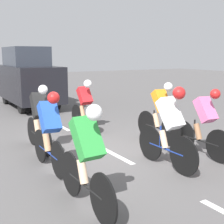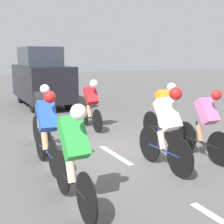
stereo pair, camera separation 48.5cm
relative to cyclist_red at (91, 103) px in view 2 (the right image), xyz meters
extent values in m
plane|color=#565454|center=(0.45, 2.08, -0.77)|extent=(60.00, 60.00, 0.00)
cube|color=white|center=(0.45, 2.41, -0.77)|extent=(0.12, 1.40, 0.01)
cube|color=white|center=(0.45, -0.79, -0.77)|extent=(0.12, 1.40, 0.01)
cylinder|color=black|center=(-0.01, -0.58, -0.45)|extent=(0.03, 0.65, 0.65)
cylinder|color=black|center=(-0.01, 0.42, -0.45)|extent=(0.03, 0.65, 0.65)
cylinder|color=black|center=(-0.01, -0.08, -0.45)|extent=(0.04, 1.00, 0.04)
cylinder|color=black|center=(-0.01, -0.26, -0.24)|extent=(0.04, 0.04, 0.42)
cylinder|color=#1999D8|center=(-0.01, -0.13, -0.35)|extent=(0.07, 0.07, 0.16)
cylinder|color=tan|center=(-0.01, -0.16, -0.27)|extent=(0.12, 0.23, 0.36)
cube|color=red|center=(0.00, 0.02, 0.22)|extent=(0.34, 0.45, 0.53)
sphere|color=white|center=(0.01, 0.24, 0.57)|extent=(0.23, 0.23, 0.23)
cylinder|color=black|center=(1.97, 2.01, -0.44)|extent=(0.03, 0.66, 0.66)
cylinder|color=black|center=(1.97, 2.99, -0.44)|extent=(0.03, 0.66, 0.66)
cylinder|color=navy|center=(1.97, 2.50, -0.44)|extent=(0.04, 0.99, 0.04)
cylinder|color=navy|center=(1.97, 2.33, -0.23)|extent=(0.04, 0.04, 0.42)
cylinder|color=#1999D8|center=(1.97, 2.45, -0.34)|extent=(0.07, 0.07, 0.16)
cylinder|color=tan|center=(1.97, 2.43, -0.26)|extent=(0.12, 0.23, 0.36)
cube|color=blue|center=(1.96, 2.60, 0.26)|extent=(0.34, 0.48, 0.58)
sphere|color=red|center=(1.95, 2.82, 0.63)|extent=(0.21, 0.21, 0.21)
cylinder|color=black|center=(1.75, 0.72, -0.44)|extent=(0.03, 0.67, 0.67)
cylinder|color=black|center=(1.75, 1.73, -0.44)|extent=(0.03, 0.67, 0.67)
cylinder|color=black|center=(1.75, 1.23, -0.44)|extent=(0.04, 1.02, 0.04)
cylinder|color=black|center=(1.75, 1.05, -0.23)|extent=(0.04, 0.04, 0.42)
cylinder|color=#1999D8|center=(1.75, 1.18, -0.34)|extent=(0.07, 0.07, 0.16)
cylinder|color=#DBAD84|center=(1.75, 1.15, -0.26)|extent=(0.12, 0.23, 0.36)
cube|color=black|center=(1.73, 1.33, 0.26)|extent=(0.36, 0.49, 0.60)
sphere|color=white|center=(1.71, 1.55, 0.64)|extent=(0.20, 0.20, 0.20)
cylinder|color=black|center=(-1.07, 2.88, -0.43)|extent=(0.03, 0.68, 0.68)
cylinder|color=black|center=(-1.07, 3.89, -0.43)|extent=(0.03, 0.68, 0.68)
cylinder|color=black|center=(-1.07, 3.38, -0.43)|extent=(0.04, 1.01, 0.04)
cylinder|color=black|center=(-1.07, 3.20, -0.22)|extent=(0.04, 0.04, 0.42)
cylinder|color=yellow|center=(-1.07, 3.33, -0.33)|extent=(0.07, 0.07, 0.16)
cylinder|color=#9E704C|center=(-1.07, 3.31, -0.25)|extent=(0.12, 0.23, 0.36)
cube|color=pink|center=(-1.08, 3.48, 0.25)|extent=(0.33, 0.46, 0.55)
sphere|color=red|center=(-1.08, 3.70, 0.60)|extent=(0.20, 0.20, 0.20)
cylinder|color=black|center=(-1.00, 1.59, -0.42)|extent=(0.03, 0.70, 0.70)
cylinder|color=black|center=(-1.00, 2.54, -0.42)|extent=(0.03, 0.70, 0.70)
cylinder|color=black|center=(-1.00, 2.06, -0.42)|extent=(0.04, 0.95, 0.04)
cylinder|color=black|center=(-1.00, 1.90, -0.21)|extent=(0.04, 0.04, 0.42)
cylinder|color=white|center=(-1.00, 2.01, -0.32)|extent=(0.07, 0.07, 0.16)
cylinder|color=#DBAD84|center=(-1.00, 1.99, -0.24)|extent=(0.12, 0.23, 0.36)
cube|color=orange|center=(-1.01, 2.16, 0.27)|extent=(0.33, 0.47, 0.56)
sphere|color=white|center=(-1.01, 2.38, 0.63)|extent=(0.21, 0.21, 0.21)
cylinder|color=black|center=(0.00, 3.05, -0.41)|extent=(0.03, 0.72, 0.72)
cylinder|color=black|center=(0.00, 4.02, -0.41)|extent=(0.03, 0.72, 0.72)
cylinder|color=navy|center=(0.00, 3.53, -0.41)|extent=(0.04, 0.97, 0.04)
cylinder|color=navy|center=(0.00, 3.36, -0.20)|extent=(0.04, 0.04, 0.42)
cylinder|color=white|center=(0.00, 3.48, -0.31)|extent=(0.07, 0.07, 0.16)
cylinder|color=beige|center=(0.00, 3.46, -0.23)|extent=(0.12, 0.23, 0.36)
cube|color=white|center=(0.01, 3.63, 0.30)|extent=(0.34, 0.50, 0.61)
sphere|color=red|center=(0.02, 3.85, 0.70)|extent=(0.23, 0.23, 0.23)
cylinder|color=black|center=(2.04, 3.72, -0.43)|extent=(0.03, 0.69, 0.69)
cylinder|color=black|center=(2.04, 4.73, -0.43)|extent=(0.03, 0.69, 0.69)
cylinder|color=black|center=(2.04, 4.22, -0.43)|extent=(0.04, 1.01, 0.04)
cylinder|color=black|center=(2.04, 4.04, -0.22)|extent=(0.04, 0.04, 0.42)
cylinder|color=green|center=(2.04, 4.17, -0.33)|extent=(0.07, 0.07, 0.16)
cylinder|color=beige|center=(2.04, 4.15, -0.25)|extent=(0.12, 0.23, 0.36)
cube|color=green|center=(2.05, 4.32, 0.28)|extent=(0.33, 0.49, 0.59)
sphere|color=white|center=(2.06, 4.54, 0.66)|extent=(0.21, 0.21, 0.21)
cylinder|color=black|center=(-0.45, -3.45, -0.45)|extent=(0.14, 0.64, 0.64)
cylinder|color=black|center=(0.91, -3.45, -0.45)|extent=(0.14, 0.64, 0.64)
cylinder|color=black|center=(-0.45, -6.04, -0.45)|extent=(0.14, 0.64, 0.64)
cylinder|color=black|center=(0.91, -6.04, -0.45)|extent=(0.14, 0.64, 0.64)
cube|color=black|center=(0.23, -4.74, 0.23)|extent=(1.70, 4.18, 1.36)
cube|color=#2D333D|center=(0.23, -4.95, 1.29)|extent=(1.39, 2.30, 0.75)
camera|label=1|loc=(3.81, 7.92, 1.37)|focal=50.00mm
camera|label=2|loc=(3.39, 8.15, 1.37)|focal=50.00mm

